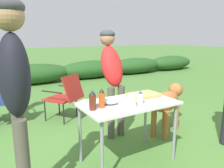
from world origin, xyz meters
TOP-DOWN VIEW (x-y plane):
  - ground_plane at (0.00, 0.00)m, footprint 60.00×60.00m
  - shrub_hedge at (0.00, 5.16)m, footprint 14.40×0.90m
  - folding_table at (0.00, 0.00)m, footprint 1.10×0.64m
  - food_tray at (0.26, 0.05)m, footprint 0.42×0.29m
  - plate_stack at (-0.40, 0.16)m, footprint 0.24×0.24m
  - mixing_bowl at (-0.21, 0.06)m, footprint 0.19×0.19m
  - paper_cup_stack at (-0.09, -0.19)m, footprint 0.08×0.08m
  - hot_sauce_bottle at (-0.35, -0.02)m, footprint 0.06×0.06m
  - bbq_sauce_bottle at (-0.47, -0.03)m, footprint 0.07×0.07m
  - mayo_bottle at (0.04, -0.16)m, footprint 0.06×0.06m
  - standing_person_in_navy_coat at (0.23, 0.75)m, footprint 0.34×0.46m
  - standing_person_in_red_jacket at (-1.18, -0.11)m, footprint 0.26×0.35m
  - dog at (1.03, 0.38)m, footprint 1.00×0.55m
  - camp_chair_green_behind_table at (-0.17, 1.67)m, footprint 0.72×0.75m
  - camp_chair_near_hedge at (-1.19, 2.00)m, footprint 0.49×0.59m

SIDE VIEW (x-z plane):
  - ground_plane at x=0.00m, z-range 0.00..0.00m
  - shrub_hedge at x=0.00m, z-range 0.00..0.64m
  - camp_chair_green_behind_table at x=-0.17m, z-range 0.05..0.88m
  - camp_chair_near_hedge at x=-1.19m, z-range 0.05..0.88m
  - dog at x=1.03m, z-range 0.12..0.85m
  - folding_table at x=0.00m, z-range 0.29..1.03m
  - plate_stack at x=-0.40m, z-range 0.74..0.77m
  - food_tray at x=0.26m, z-range 0.74..0.79m
  - mixing_bowl at x=-0.21m, z-range 0.74..0.81m
  - paper_cup_stack at x=-0.09m, z-range 0.74..0.90m
  - mayo_bottle at x=0.04m, z-range 0.74..0.90m
  - bbq_sauce_bottle at x=-0.47m, z-range 0.73..0.94m
  - hot_sauce_bottle at x=-0.35m, z-range 0.73..0.94m
  - standing_person_in_navy_coat at x=0.23m, z-range 0.21..1.79m
  - standing_person_in_red_jacket at x=-1.18m, z-range 0.24..2.00m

